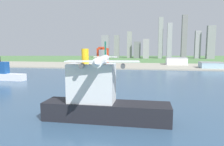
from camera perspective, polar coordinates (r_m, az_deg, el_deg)
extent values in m
plane|color=#548149|center=(276.68, 7.33, -1.87)|extent=(2400.00, 2400.00, 0.00)
cube|color=#385675|center=(217.63, 6.82, -4.30)|extent=(840.00, 360.00, 0.15)
cube|color=#A8A290|center=(465.14, 8.08, 1.92)|extent=(840.00, 140.00, 2.50)
cylinder|color=white|center=(109.58, -2.72, 3.48)|extent=(7.90, 39.63, 4.35)
cone|color=white|center=(88.37, -4.33, 2.58)|extent=(4.55, 5.14, 4.14)
cube|color=white|center=(111.58, -2.61, 3.21)|extent=(39.52, 12.15, 0.50)
cube|color=#0C5947|center=(127.00, -1.81, 6.15)|extent=(0.93, 4.75, 10.45)
cube|color=white|center=(127.13, -1.80, 4.38)|extent=(14.34, 5.58, 0.36)
cylinder|color=#4C4F54|center=(109.89, 2.98, 1.89)|extent=(2.88, 5.71, 2.39)
cylinder|color=#4C4F54|center=(112.36, -8.20, 1.94)|extent=(2.88, 5.71, 2.39)
cube|color=black|center=(125.14, -1.58, -10.32)|extent=(73.78, 17.95, 10.74)
cube|color=silver|center=(123.17, -5.53, -2.69)|extent=(26.66, 14.64, 22.45)
cylinder|color=yellow|center=(122.52, -7.28, 4.54)|extent=(4.09, 4.09, 8.59)
cube|color=white|center=(302.70, -26.37, -0.94)|extent=(48.38, 14.45, 8.50)
cube|color=#19478C|center=(307.03, -27.73, 1.31)|extent=(17.81, 10.43, 15.13)
cube|color=red|center=(430.96, -3.99, 4.04)|extent=(2.20, 2.20, 34.70)
cube|color=red|center=(426.71, -1.25, 4.02)|extent=(2.20, 2.20, 34.70)
cube|color=red|center=(438.75, -3.76, 4.10)|extent=(2.20, 2.20, 34.70)
cube|color=red|center=(434.57, -1.06, 4.08)|extent=(2.20, 2.20, 34.70)
cube|color=red|center=(432.03, -2.53, 6.55)|extent=(23.33, 10.00, 2.80)
cube|color=red|center=(420.27, -2.87, 6.91)|extent=(2.60, 47.95, 2.60)
cube|color=white|center=(501.57, 17.01, 3.07)|extent=(45.03, 29.94, 15.25)
cube|color=gray|center=(501.10, 17.04, 4.00)|extent=(45.93, 30.54, 1.20)
cube|color=#99BCD1|center=(447.17, 25.23, 1.91)|extent=(40.73, 30.18, 10.16)
cube|color=gray|center=(446.75, 25.27, 2.64)|extent=(41.54, 30.78, 1.20)
cube|color=gray|center=(807.85, -1.78, 7.13)|extent=(26.75, 24.16, 85.85)
cube|color=gray|center=(817.64, 1.28, 7.15)|extent=(18.11, 24.28, 86.39)
cube|color=gray|center=(823.30, 4.75, 7.63)|extent=(17.33, 18.14, 100.75)
cube|color=slate|center=(802.39, 6.81, 6.23)|extent=(24.85, 14.86, 61.93)
cube|color=#96939B|center=(792.35, 9.20, 6.51)|extent=(21.85, 26.95, 71.13)
cube|color=gray|center=(804.26, 13.01, 9.21)|extent=(15.62, 15.91, 149.19)
cube|color=#9698A1|center=(789.04, 15.27, 8.37)|extent=(16.34, 14.83, 126.61)
cube|color=slate|center=(808.99, 18.94, 9.21)|extent=(17.93, 18.58, 155.14)
cube|color=#94949E|center=(840.08, 22.15, 7.13)|extent=(19.86, 16.89, 100.88)
cube|color=gray|center=(828.36, 25.14, 7.52)|extent=(26.55, 19.31, 116.46)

